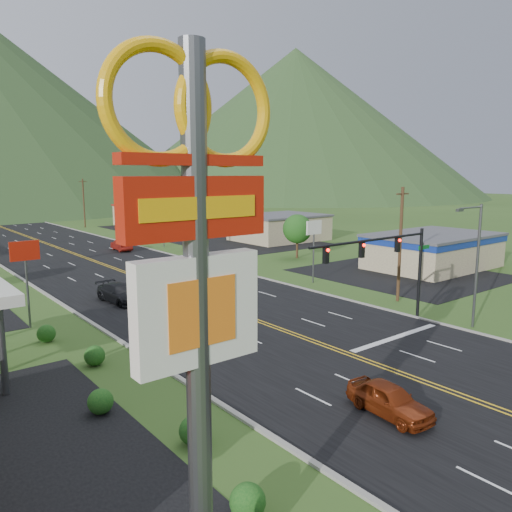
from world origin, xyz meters
TOP-DOWN VIEW (x-y plane):
  - pylon_sign at (-17.00, 2.00)m, footprint 4.32×0.60m
  - traffic_signal at (6.48, 14.00)m, footprint 13.10×0.43m
  - streetlight_east at (11.18, 10.00)m, footprint 3.28×0.25m
  - building_east_near at (30.00, 25.00)m, footprint 15.40×10.40m
  - building_east_mid at (32.00, 55.00)m, footprint 14.40×11.40m
  - building_east_far at (28.00, 90.00)m, footprint 16.40×12.40m
  - pole_sign_west_a at (-14.00, 30.00)m, footprint 2.00×0.18m
  - pole_sign_east_a at (13.00, 28.00)m, footprint 2.00×0.18m
  - pole_sign_east_b at (13.00, 60.00)m, footprint 2.00×0.18m
  - tree_east_a at (22.00, 40.00)m, footprint 3.84×3.84m
  - tree_east_b at (26.00, 78.00)m, footprint 3.84×3.84m
  - utility_pole_a at (13.50, 18.00)m, footprint 1.60×0.28m
  - utility_pole_b at (13.50, 55.00)m, footprint 1.60×0.28m
  - utility_pole_c at (13.50, 95.00)m, footprint 1.60×0.28m
  - utility_pole_d at (13.50, 135.00)m, footprint 1.60×0.28m
  - mountain_ne at (147.84, 176.19)m, footprint 180.00×180.00m
  - car_red_near at (-4.55, 5.47)m, footprint 2.14×4.51m
  - car_dark_mid at (-5.88, 32.79)m, footprint 2.76×5.59m
  - car_red_far at (6.38, 60.48)m, footprint 2.16×5.10m

SIDE VIEW (x-z plane):
  - car_red_near at x=-4.55m, z-range 0.00..1.49m
  - car_dark_mid at x=-5.88m, z-range 0.00..1.56m
  - car_red_far at x=6.38m, z-range 0.00..1.64m
  - building_east_mid at x=32.00m, z-range 0.01..4.31m
  - building_east_far at x=28.00m, z-range 0.01..4.51m
  - building_east_near at x=30.00m, z-range 0.22..4.32m
  - tree_east_a at x=22.00m, z-range 0.98..6.80m
  - tree_east_b at x=26.00m, z-range 0.98..6.80m
  - pole_sign_west_a at x=-14.00m, z-range 1.85..8.25m
  - pole_sign_east_a at x=13.00m, z-range 1.85..8.25m
  - pole_sign_east_b at x=13.00m, z-range 1.85..8.25m
  - utility_pole_a at x=13.50m, z-range 0.13..10.13m
  - utility_pole_b at x=13.50m, z-range 0.13..10.13m
  - utility_pole_c at x=13.50m, z-range 0.13..10.13m
  - utility_pole_d at x=13.50m, z-range 0.13..10.13m
  - streetlight_east at x=11.18m, z-range 0.68..9.68m
  - traffic_signal at x=6.48m, z-range 1.83..8.83m
  - pylon_sign at x=-17.00m, z-range 2.30..16.30m
  - mountain_ne at x=147.84m, z-range 0.00..70.00m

